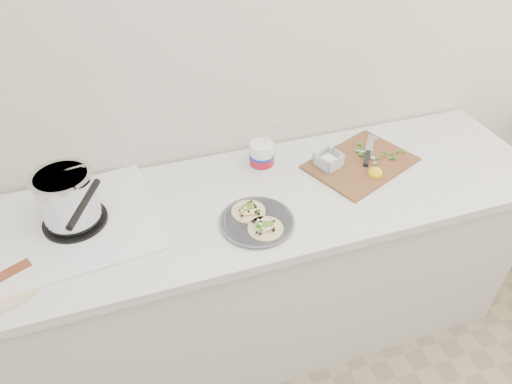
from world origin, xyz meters
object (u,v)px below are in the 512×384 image
object	(u,v)px
taco_plate	(257,220)
bacon_plate	(4,278)
stove	(71,206)
tub	(262,155)
cutboard	(358,160)

from	to	relation	value
taco_plate	bacon_plate	size ratio (longest dim) A/B	1.00
stove	bacon_plate	bearing A→B (deg)	-145.56
tub	bacon_plate	xyz separation A→B (m)	(-0.97, -0.30, -0.06)
bacon_plate	cutboard	bearing A→B (deg)	8.65
stove	tub	distance (m)	0.75
taco_plate	cutboard	xyz separation A→B (m)	(0.52, 0.21, -0.00)
stove	taco_plate	bearing A→B (deg)	-23.51
taco_plate	tub	size ratio (longest dim) A/B	1.20
taco_plate	tub	world-z (taller)	tub
cutboard	bacon_plate	bearing A→B (deg)	166.10
stove	cutboard	bearing A→B (deg)	-5.04
tub	cutboard	world-z (taller)	tub
tub	cutboard	size ratio (longest dim) A/B	0.44
taco_plate	bacon_plate	bearing A→B (deg)	179.64
tub	cutboard	bearing A→B (deg)	-13.97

